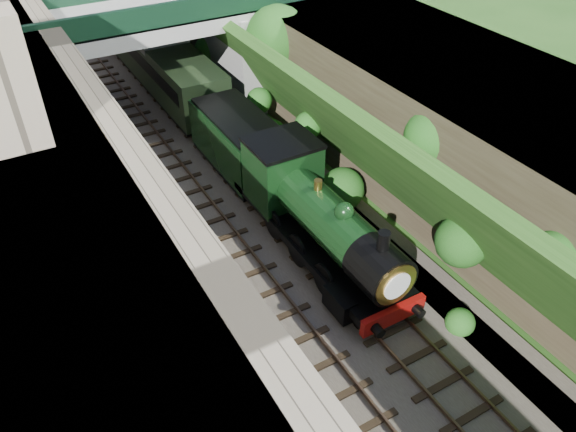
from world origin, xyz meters
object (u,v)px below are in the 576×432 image
object	(u,v)px
road_bridge	(169,44)
locomotive	(319,219)
tree	(278,40)
tender	(239,145)

from	to	relation	value
road_bridge	locomotive	distance (m)	15.78
locomotive	tree	bearing A→B (deg)	68.19
road_bridge	tree	world-z (taller)	road_bridge
tree	tender	world-z (taller)	tree
road_bridge	tree	distance (m)	6.31
tree	locomotive	bearing A→B (deg)	-111.81
tree	tender	bearing A→B (deg)	-136.87
tree	tender	size ratio (longest dim) A/B	1.10
locomotive	tender	distance (m)	7.37
locomotive	tender	bearing A→B (deg)	90.00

